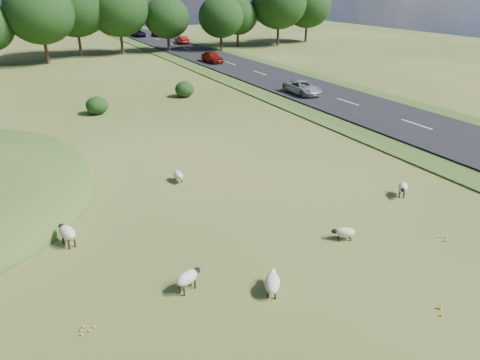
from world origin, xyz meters
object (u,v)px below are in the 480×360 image
at_px(car_5, 302,87).
at_px(car_4, 182,40).
at_px(sheep_4, 272,282).
at_px(car_1, 138,33).
at_px(sheep_0, 403,187).
at_px(sheep_3, 67,232).
at_px(car_2, 212,57).
at_px(sheep_5, 188,278).
at_px(car_3, 158,33).
at_px(sheep_2, 344,232).
at_px(sheep_1, 178,175).

bearing_deg(car_5, car_4, 84.87).
xyz_separation_m(sheep_4, car_4, (22.55, 66.29, 0.45)).
bearing_deg(car_1, sheep_0, -96.21).
bearing_deg(car_4, sheep_3, 64.28).
bearing_deg(car_1, car_2, -90.00).
relative_size(sheep_0, sheep_5, 0.85).
bearing_deg(sheep_0, car_3, -140.15).
height_order(sheep_5, car_3, car_3).
height_order(sheep_0, sheep_2, sheep_0).
distance_m(sheep_1, car_4, 59.78).
bearing_deg(sheep_4, sheep_1, 31.81).
height_order(sheep_5, car_2, car_2).
bearing_deg(sheep_2, car_5, -90.65).
xyz_separation_m(car_2, car_3, (3.80, 34.51, -0.08)).
bearing_deg(car_2, sheep_3, -122.93).
distance_m(sheep_2, sheep_4, 4.94).
xyz_separation_m(sheep_0, car_4, (12.26, 62.98, 0.38)).
xyz_separation_m(sheep_1, car_3, (22.08, 68.97, 0.52)).
height_order(sheep_2, sheep_3, sheep_3).
bearing_deg(sheep_5, car_1, 53.31).
height_order(car_2, car_3, car_2).
relative_size(sheep_2, sheep_4, 0.84).
relative_size(sheep_2, sheep_3, 0.81).
distance_m(car_3, car_5, 55.88).
height_order(sheep_0, sheep_4, sheep_0).
bearing_deg(sheep_5, car_2, 42.24).
relative_size(car_3, car_4, 1.15).
distance_m(sheep_1, car_3, 72.42).
height_order(sheep_4, car_5, car_5).
xyz_separation_m(car_3, car_5, (-3.80, -55.75, -0.04)).
distance_m(sheep_2, sheep_3, 12.06).
distance_m(sheep_1, car_1, 72.68).
relative_size(car_1, car_4, 1.17).
height_order(car_1, car_4, car_4).
bearing_deg(car_3, car_2, 83.72).
distance_m(sheep_0, car_2, 42.74).
xyz_separation_m(sheep_3, car_5, (24.82, 17.08, 0.25)).
height_order(sheep_0, car_5, car_5).
bearing_deg(sheep_0, sheep_2, -23.02).
height_order(sheep_4, car_4, car_4).
distance_m(sheep_4, car_1, 83.22).
bearing_deg(car_3, car_4, 90.00).
bearing_deg(car_2, car_4, 79.79).
height_order(sheep_1, sheep_3, sheep_3).
bearing_deg(sheep_4, sheep_3, 75.77).
bearing_deg(car_1, sheep_1, -104.57).
bearing_deg(sheep_2, sheep_1, -33.98).
height_order(sheep_3, car_1, car_1).
distance_m(sheep_1, sheep_4, 10.75).
bearing_deg(sheep_4, car_1, 21.28).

